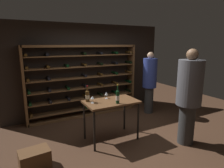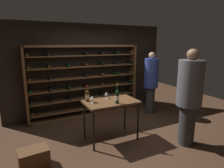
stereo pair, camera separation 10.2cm
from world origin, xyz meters
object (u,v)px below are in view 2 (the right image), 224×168
Objects in this scene: wine_bottle_amber_reserve at (117,97)px; person_guest_plum_blouse at (151,80)px; tasting_table at (111,105)px; wine_crate at (34,159)px; wine_bottle_green_slim at (87,96)px; wine_glass_stemmed_center at (92,98)px; wine_rack at (86,81)px; wine_glass_stemmed_left at (106,94)px; person_guest_khaki at (189,94)px.

person_guest_plum_blouse is at bearing 33.42° from wine_bottle_amber_reserve.
tasting_table reaches higher than wine_crate.
person_guest_plum_blouse is 4.61× the size of wine_bottle_amber_reserve.
wine_bottle_green_slim is at bearing 24.26° from wine_crate.
wine_bottle_amber_reserve is (0.50, -0.41, 0.02)m from wine_bottle_green_slim.
wine_glass_stemmed_center is (-2.19, -0.89, -0.03)m from person_guest_plum_blouse.
wine_rack is 8.09× the size of wine_bottle_amber_reserve.
wine_glass_stemmed_left is at bearing 91.99° from tasting_table.
person_guest_plum_blouse reaches higher than wine_glass_stemmed_center.
wine_bottle_green_slim reaches higher than wine_glass_stemmed_left.
wine_bottle_green_slim reaches higher than wine_crate.
wine_bottle_amber_reserve reaches higher than tasting_table.
tasting_table is at bearing -24.00° from wine_bottle_green_slim.
wine_bottle_green_slim is at bearing 165.22° from person_guest_khaki.
wine_bottle_green_slim reaches higher than wine_glass_stemmed_center.
wine_rack reaches higher than wine_bottle_green_slim.
tasting_table is at bearing -88.01° from wine_glass_stemmed_left.
wine_glass_stemmed_left is (0.45, 0.02, -0.02)m from wine_bottle_green_slim.
wine_bottle_amber_reserve is at bearing -78.98° from tasting_table.
wine_glass_stemmed_left is at bearing -90.53° from wine_rack.
wine_bottle_amber_reserve reaches higher than wine_crate.
wine_bottle_amber_reserve reaches higher than wine_glass_stemmed_center.
wine_glass_stemmed_center is at bearing -104.53° from wine_rack.
tasting_table is 2.83× the size of wine_bottle_amber_reserve.
wine_rack is 1.85m from wine_bottle_amber_reserve.
person_guest_khaki is 4.13× the size of wine_crate.
person_guest_khaki is at bearing -27.73° from wine_bottle_amber_reserve.
wine_crate is at bearing 145.03° from person_guest_plum_blouse.
wine_glass_stemmed_center is (-0.41, 0.05, 0.21)m from tasting_table.
wine_glass_stemmed_left is at bearing 22.64° from wine_glass_stemmed_center.
wine_rack is at bearing 89.81° from tasting_table.
wine_glass_stemmed_center is (-1.73, 0.93, -0.10)m from person_guest_khaki.
wine_bottle_green_slim is 2.30× the size of wine_glass_stemmed_center.
wine_rack reaches higher than wine_bottle_amber_reserve.
wine_crate is 1.21× the size of wine_bottle_amber_reserve.
person_guest_plum_blouse is 12.32× the size of wine_glass_stemmed_center.
wine_crate is at bearing -155.74° from wine_bottle_green_slim.
person_guest_khaki is at bearing -31.35° from wine_bottle_green_slim.
wine_crate is (-2.93, 0.56, -0.92)m from person_guest_khaki.
wine_bottle_green_slim is 0.16m from wine_glass_stemmed_center.
wine_glass_stemmed_center is at bearing -72.56° from wine_bottle_green_slim.
wine_rack is 1.66m from tasting_table.
person_guest_plum_blouse is 2.09m from wine_bottle_amber_reserve.
person_guest_plum_blouse is at bearing 22.18° from wine_glass_stemmed_center.
wine_glass_stemmed_left is at bearing 2.03° from wine_bottle_green_slim.
tasting_table is 3.29× the size of wine_bottle_green_slim.
person_guest_khaki is 4.97× the size of wine_bottle_amber_reserve.
wine_bottle_green_slim reaches higher than tasting_table.
person_guest_plum_blouse is 12.43× the size of wine_glass_stemmed_left.
person_guest_plum_blouse is (1.78, -0.70, 0.00)m from wine_rack.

